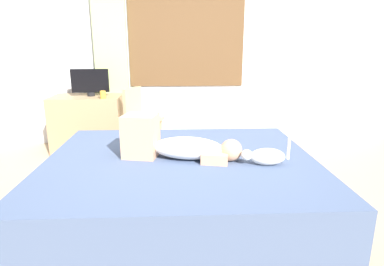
# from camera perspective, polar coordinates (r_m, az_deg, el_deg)

# --- Properties ---
(ground_plane) EXTENTS (16.00, 16.00, 0.00)m
(ground_plane) POSITION_cam_1_polar(r_m,az_deg,el_deg) (2.69, -3.09, -16.01)
(ground_plane) COLOR tan
(back_wall_with_window) EXTENTS (6.40, 0.14, 2.90)m
(back_wall_with_window) POSITION_cam_1_polar(r_m,az_deg,el_deg) (4.71, -3.16, 15.91)
(back_wall_with_window) COLOR silver
(back_wall_with_window) RESTS_ON ground
(bed) EXTENTS (2.18, 1.87, 0.52)m
(bed) POSITION_cam_1_polar(r_m,az_deg,el_deg) (2.70, -1.94, -9.68)
(bed) COLOR brown
(bed) RESTS_ON ground
(person_lying) EXTENTS (0.94, 0.42, 0.34)m
(person_lying) POSITION_cam_1_polar(r_m,az_deg,el_deg) (2.57, -2.90, -1.92)
(person_lying) COLOR silver
(person_lying) RESTS_ON bed
(cat) EXTENTS (0.36, 0.14, 0.21)m
(cat) POSITION_cam_1_polar(r_m,az_deg,el_deg) (2.49, 12.66, -4.00)
(cat) COLOR silver
(cat) RESTS_ON bed
(desk) EXTENTS (0.90, 0.56, 0.74)m
(desk) POSITION_cam_1_polar(r_m,az_deg,el_deg) (4.59, -17.64, 1.62)
(desk) COLOR #997A56
(desk) RESTS_ON ground
(tv_monitor) EXTENTS (0.48, 0.10, 0.35)m
(tv_monitor) POSITION_cam_1_polar(r_m,az_deg,el_deg) (4.48, -17.40, 8.51)
(tv_monitor) COLOR black
(tv_monitor) RESTS_ON desk
(cup) EXTENTS (0.07, 0.07, 0.10)m
(cup) POSITION_cam_1_polar(r_m,az_deg,el_deg) (4.23, -15.32, 6.49)
(cup) COLOR gold
(cup) RESTS_ON desk
(chair_by_desk) EXTENTS (0.51, 0.51, 0.86)m
(chair_by_desk) POSITION_cam_1_polar(r_m,az_deg,el_deg) (4.26, -9.11, 3.04)
(chair_by_desk) COLOR tan
(chair_by_desk) RESTS_ON ground
(curtain_left) EXTENTS (0.44, 0.06, 2.32)m
(curtain_left) POSITION_cam_1_polar(r_m,az_deg,el_deg) (4.68, -13.92, 11.97)
(curtain_left) COLOR #ADCC75
(curtain_left) RESTS_ON ground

